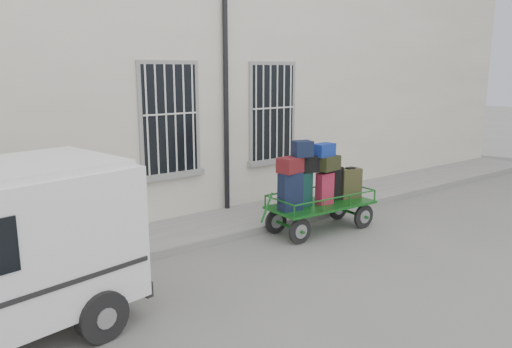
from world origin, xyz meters
name	(u,v)px	position (x,y,z in m)	size (l,w,h in m)	color
ground	(276,262)	(0.00, 0.00, 0.00)	(80.00, 80.00, 0.00)	slate
building	(135,80)	(0.00, 5.50, 3.00)	(24.00, 5.15, 6.00)	beige
sidewalk	(209,227)	(0.00, 2.20, 0.07)	(24.00, 1.70, 0.15)	slate
luggage_cart	(317,187)	(1.72, 0.82, 0.94)	(2.63, 1.11, 1.91)	black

